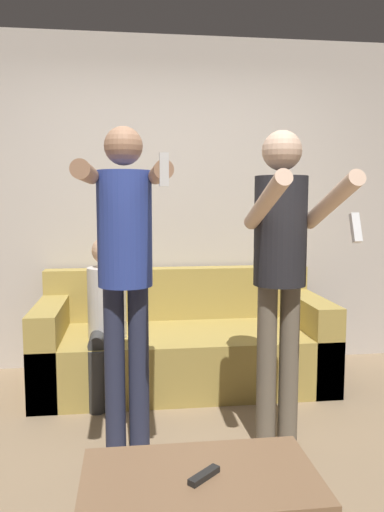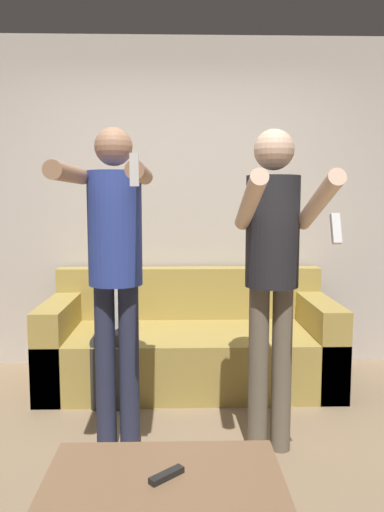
# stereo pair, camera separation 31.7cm
# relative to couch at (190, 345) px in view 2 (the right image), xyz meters

# --- Properties ---
(ground_plane) EXTENTS (14.00, 14.00, 0.00)m
(ground_plane) POSITION_rel_couch_xyz_m (-0.08, -1.28, -0.28)
(ground_plane) COLOR #937A5B
(wall_back) EXTENTS (6.40, 0.06, 2.70)m
(wall_back) POSITION_rel_couch_xyz_m (-0.08, 0.49, 1.07)
(wall_back) COLOR beige
(wall_back) RESTS_ON ground_plane
(couch) EXTENTS (2.14, 0.93, 0.83)m
(couch) POSITION_rel_couch_xyz_m (0.00, 0.00, 0.00)
(couch) COLOR #AD9347
(couch) RESTS_ON ground_plane
(person_standing_left) EXTENTS (0.41, 0.79, 1.76)m
(person_standing_left) POSITION_rel_couch_xyz_m (-0.42, -1.10, 0.82)
(person_standing_left) COLOR #282D47
(person_standing_left) RESTS_ON ground_plane
(person_standing_right) EXTENTS (0.40, 0.74, 1.75)m
(person_standing_right) POSITION_rel_couch_xyz_m (0.42, -1.09, 0.81)
(person_standing_right) COLOR #6B6051
(person_standing_right) RESTS_ON ground_plane
(person_seated) EXTENTS (0.27, 0.51, 1.13)m
(person_seated) POSITION_rel_couch_xyz_m (-0.56, -0.24, 0.33)
(person_seated) COLOR #383838
(person_seated) RESTS_ON ground_plane
(coffee_table) EXTENTS (0.91, 0.51, 0.35)m
(coffee_table) POSITION_rel_couch_xyz_m (-0.14, -1.90, 0.03)
(coffee_table) COLOR #846042
(coffee_table) RESTS_ON ground_plane
(remote_on_table) EXTENTS (0.14, 0.13, 0.02)m
(remote_on_table) POSITION_rel_couch_xyz_m (-0.13, -1.93, 0.08)
(remote_on_table) COLOR black
(remote_on_table) RESTS_ON coffee_table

